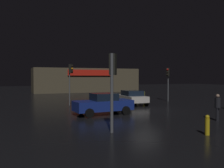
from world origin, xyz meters
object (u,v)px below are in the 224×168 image
at_px(store_building, 86,80).
at_px(traffic_signal_opposite, 71,74).
at_px(car_near, 132,97).
at_px(car_far, 103,104).
at_px(fire_hydrant, 207,125).
at_px(traffic_signal_cross_left, 168,77).
at_px(traffic_signal_main, 113,77).
at_px(pedestrian, 218,105).

relative_size(store_building, traffic_signal_opposite, 4.85).
bearing_deg(car_near, car_far, -136.23).
bearing_deg(car_near, fire_hydrant, -100.84).
bearing_deg(traffic_signal_cross_left, traffic_signal_opposite, 177.18).
distance_m(traffic_signal_main, car_near, 11.70).
bearing_deg(car_near, traffic_signal_main, -122.28).
relative_size(traffic_signal_opposite, car_near, 1.01).
height_order(traffic_signal_cross_left, pedestrian, traffic_signal_cross_left).
height_order(traffic_signal_main, traffic_signal_opposite, traffic_signal_opposite).
bearing_deg(car_near, traffic_signal_opposite, 161.41).
distance_m(traffic_signal_cross_left, fire_hydrant, 15.49).
xyz_separation_m(traffic_signal_opposite, car_near, (5.61, -1.89, -2.27)).
bearing_deg(traffic_signal_main, fire_hydrant, -30.25).
height_order(traffic_signal_main, fire_hydrant, traffic_signal_main).
bearing_deg(traffic_signal_cross_left, car_far, -149.43).
relative_size(traffic_signal_main, traffic_signal_opposite, 0.98).
height_order(traffic_signal_main, pedestrian, traffic_signal_main).
height_order(car_near, pedestrian, pedestrian).
distance_m(traffic_signal_main, car_far, 5.83).
xyz_separation_m(store_building, car_near, (-1.89, -22.30, -1.40)).
relative_size(store_building, car_far, 4.43).
xyz_separation_m(traffic_signal_cross_left, car_far, (-9.85, -5.82, -1.99)).
bearing_deg(traffic_signal_cross_left, traffic_signal_main, -135.62).
height_order(traffic_signal_main, traffic_signal_cross_left, traffic_signal_main).
bearing_deg(car_far, traffic_signal_cross_left, 30.57).
xyz_separation_m(store_building, traffic_signal_opposite, (-7.51, -20.42, 0.87)).
bearing_deg(fire_hydrant, traffic_signal_cross_left, 60.72).
relative_size(car_far, pedestrian, 2.61).
height_order(car_far, fire_hydrant, car_far).
bearing_deg(traffic_signal_main, car_near, 57.72).
bearing_deg(car_near, store_building, 85.15).
height_order(store_building, traffic_signal_cross_left, store_building).
distance_m(store_building, traffic_signal_cross_left, 21.21).
bearing_deg(pedestrian, traffic_signal_opposite, 120.34).
distance_m(traffic_signal_cross_left, car_far, 11.61).
bearing_deg(pedestrian, car_near, 96.25).
bearing_deg(traffic_signal_opposite, traffic_signal_main, -92.69).
bearing_deg(car_far, car_near, 43.77).
bearing_deg(traffic_signal_opposite, pedestrian, -59.66).
xyz_separation_m(traffic_signal_main, traffic_signal_opposite, (0.55, 11.64, 0.31)).
relative_size(traffic_signal_opposite, traffic_signal_cross_left, 1.06).
xyz_separation_m(traffic_signal_main, traffic_signal_cross_left, (11.35, 11.11, 0.05)).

